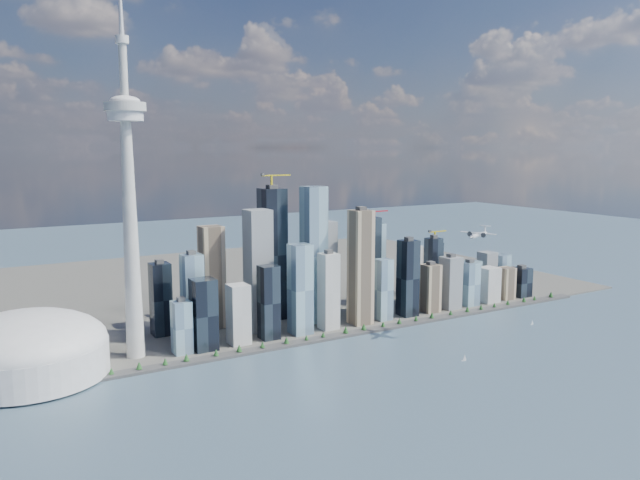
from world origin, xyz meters
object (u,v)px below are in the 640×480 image
airplane (479,234)px  sailboat_west (464,359)px  needle_tower (129,195)px  dome_stadium (28,349)px  sailboat_east (532,323)px

airplane → sailboat_west: airplane is taller
needle_tower → dome_stadium: bearing=-175.9°
airplane → sailboat_west: 203.74m
dome_stadium → airplane: size_ratio=3.22×
needle_tower → sailboat_west: bearing=-31.6°
sailboat_west → sailboat_east: sailboat_west is taller
sailboat_east → sailboat_west: bearing=-155.0°
sailboat_east → airplane: bearing=-173.4°
dome_stadium → sailboat_east: bearing=-11.5°
dome_stadium → airplane: airplane is taller
dome_stadium → sailboat_east: (770.04, -156.81, -36.73)m
airplane → dome_stadium: bearing=143.1°
airplane → sailboat_east: bearing=-22.3°
airplane → sailboat_east: (133.84, 1.51, -162.81)m
dome_stadium → airplane: (636.20, -158.32, 126.08)m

